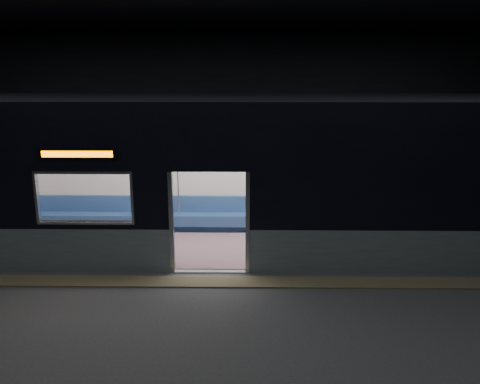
{
  "coord_description": "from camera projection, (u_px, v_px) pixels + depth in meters",
  "views": [
    {
      "loc": [
        0.73,
        -8.35,
        4.01
      ],
      "look_at": [
        0.58,
        2.3,
        1.33
      ],
      "focal_mm": 38.0,
      "sensor_mm": 36.0,
      "label": 1
    }
  ],
  "objects": [
    {
      "name": "station_floor",
      "position": [
        206.0,
        296.0,
        9.08
      ],
      "size": [
        24.0,
        14.0,
        0.01
      ],
      "primitive_type": "cube",
      "color": "#47494C",
      "rests_on": "ground"
    },
    {
      "name": "station_envelope",
      "position": [
        202.0,
        87.0,
        8.19
      ],
      "size": [
        24.0,
        14.0,
        5.0
      ],
      "color": "black",
      "rests_on": "station_floor"
    },
    {
      "name": "tactile_strip",
      "position": [
        208.0,
        282.0,
        9.61
      ],
      "size": [
        22.8,
        0.5,
        0.03
      ],
      "primitive_type": "cube",
      "color": "#8C7F59",
      "rests_on": "station_floor"
    },
    {
      "name": "metro_car",
      "position": [
        214.0,
        167.0,
        11.1
      ],
      "size": [
        18.0,
        3.04,
        3.35
      ],
      "color": "#869AA0",
      "rests_on": "station_floor"
    },
    {
      "name": "passenger",
      "position": [
        415.0,
        202.0,
        12.26
      ],
      "size": [
        0.4,
        0.67,
        1.33
      ],
      "rotation": [
        0.0,
        0.0,
        0.13
      ],
      "color": "black",
      "rests_on": "metro_car"
    },
    {
      "name": "handbag",
      "position": [
        416.0,
        209.0,
        12.09
      ],
      "size": [
        0.28,
        0.25,
        0.12
      ],
      "primitive_type": "cube",
      "rotation": [
        0.0,
        0.0,
        0.21
      ],
      "color": "black",
      "rests_on": "passenger"
    },
    {
      "name": "transit_map",
      "position": [
        422.0,
        171.0,
        12.39
      ],
      "size": [
        1.02,
        0.03,
        0.67
      ],
      "primitive_type": "cube",
      "color": "white",
      "rests_on": "metro_car"
    }
  ]
}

